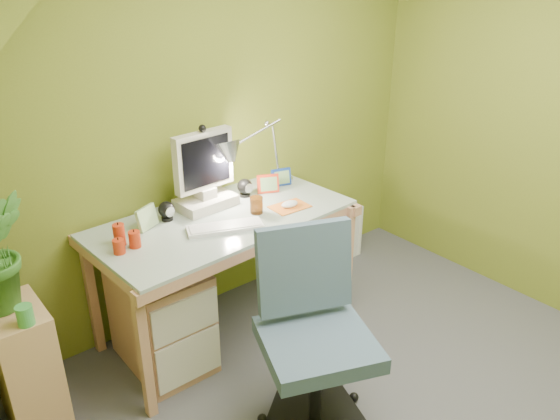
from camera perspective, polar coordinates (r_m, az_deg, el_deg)
wall_back at (r=3.41m, az=-6.45°, el=8.66°), size 3.20×0.01×2.40m
wall_left at (r=1.50m, az=-25.15°, el=-16.63°), size 0.01×3.20×2.40m
slope_ceiling at (r=1.42m, az=-6.07°, el=12.98°), size 1.10×3.20×1.10m
desk at (r=3.33m, az=-5.67°, el=-6.87°), size 1.53×0.83×0.79m
monitor at (r=3.17m, az=-8.00°, el=5.03°), size 0.43×0.27×0.57m
speaker_left at (r=3.12m, az=-11.77°, el=-0.12°), size 0.11×0.11×0.11m
speaker_right at (r=3.38m, az=-3.70°, el=2.33°), size 0.11×0.11×0.11m
keyboard at (r=2.99m, az=-5.77°, el=-1.81°), size 0.43×0.28×0.02m
mousepad at (r=3.24m, az=1.01°, el=0.35°), size 0.23×0.17×0.01m
mouse at (r=3.23m, az=1.01°, el=0.62°), size 0.12×0.09×0.04m
amber_tumbler at (r=3.15m, az=-2.48°, el=0.51°), size 0.09×0.09×0.10m
candle_cluster at (r=2.88m, az=-16.13°, el=-2.79°), size 0.17×0.15×0.12m
photo_frame_red at (r=3.43m, az=-1.27°, el=2.77°), size 0.13×0.08×0.12m
photo_frame_blue at (r=3.54m, az=0.12°, el=3.46°), size 0.13×0.05×0.11m
photo_frame_green at (r=3.05m, az=-13.74°, el=-0.78°), size 0.14×0.08×0.12m
desk_lamp at (r=3.40m, az=-1.54°, el=7.41°), size 0.64×0.35×0.66m
side_ledge at (r=3.02m, az=-24.94°, el=-14.68°), size 0.25×0.38×0.67m
green_cup at (r=2.68m, az=-25.09°, el=-9.94°), size 0.08×0.08×0.09m
task_chair at (r=2.62m, az=3.94°, el=-13.37°), size 0.75×0.75×1.04m
radiator at (r=4.22m, az=5.75°, el=-2.54°), size 0.42×0.18×0.42m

